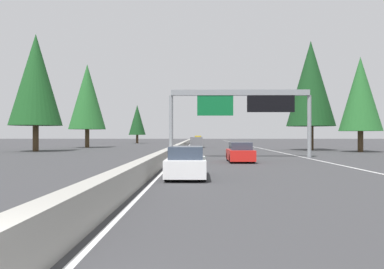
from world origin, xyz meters
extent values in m
plane|color=#38383A|center=(60.00, 0.00, 0.00)|extent=(320.00, 320.00, 0.00)
cube|color=#9E9B93|center=(80.00, 0.30, 0.45)|extent=(180.00, 0.56, 0.90)
cube|color=silver|center=(70.00, -11.52, 0.01)|extent=(160.00, 0.16, 0.01)
cube|color=silver|center=(70.00, -0.25, 0.01)|extent=(160.00, 0.16, 0.01)
cylinder|color=gray|center=(32.50, 0.30, 2.76)|extent=(0.36, 0.36, 5.53)
cylinder|color=gray|center=(32.50, -12.02, 2.76)|extent=(0.36, 0.36, 5.53)
cube|color=gray|center=(32.50, -5.86, 5.78)|extent=(0.50, 12.32, 0.50)
cube|color=#0C602D|center=(32.35, -3.64, 4.68)|extent=(0.12, 3.20, 1.90)
cube|color=black|center=(32.35, -8.57, 4.78)|extent=(0.16, 4.20, 1.50)
cube|color=white|center=(15.31, -1.60, 0.53)|extent=(4.40, 1.80, 0.76)
cube|color=#2D3847|center=(15.09, -1.60, 1.19)|extent=(2.46, 1.51, 0.56)
cylinder|color=black|center=(16.72, -0.81, 0.32)|extent=(0.64, 0.22, 0.64)
cylinder|color=black|center=(16.72, -2.39, 0.32)|extent=(0.64, 0.22, 0.64)
cylinder|color=black|center=(13.91, -0.81, 0.32)|extent=(0.64, 0.22, 0.64)
cylinder|color=black|center=(13.91, -2.39, 0.32)|extent=(0.64, 0.22, 0.64)
cube|color=red|center=(26.51, -5.25, 0.53)|extent=(4.40, 1.80, 0.76)
cube|color=#2D3847|center=(26.29, -5.25, 1.19)|extent=(2.46, 1.51, 0.56)
cylinder|color=black|center=(27.92, -4.46, 0.32)|extent=(0.64, 0.22, 0.64)
cylinder|color=black|center=(27.92, -6.04, 0.32)|extent=(0.64, 0.22, 0.64)
cylinder|color=black|center=(25.10, -4.46, 0.32)|extent=(0.64, 0.22, 0.64)
cylinder|color=black|center=(25.10, -6.04, 0.32)|extent=(0.64, 0.22, 0.64)
cube|color=slate|center=(61.53, -1.79, 0.97)|extent=(5.00, 1.95, 1.44)
cube|color=#2D3847|center=(59.23, -1.79, 1.22)|extent=(0.08, 1.48, 0.56)
cylinder|color=black|center=(63.23, -0.94, 0.35)|extent=(0.70, 0.24, 0.70)
cylinder|color=black|center=(63.23, -2.65, 0.35)|extent=(0.70, 0.24, 0.70)
cylinder|color=black|center=(59.83, -0.94, 0.35)|extent=(0.70, 0.24, 0.70)
cylinder|color=black|center=(59.83, -2.65, 0.35)|extent=(0.70, 0.24, 0.70)
cube|color=#AD931E|center=(114.71, -1.94, 0.61)|extent=(5.60, 2.00, 0.70)
cube|color=#AD931E|center=(115.72, -1.94, 1.41)|extent=(2.24, 1.84, 0.90)
cube|color=#2D3847|center=(115.72, -1.94, 1.50)|extent=(2.02, 1.92, 0.41)
cylinder|color=black|center=(116.56, -1.08, 0.40)|extent=(0.80, 0.28, 0.80)
cylinder|color=black|center=(116.56, -2.80, 0.40)|extent=(0.80, 0.28, 0.80)
cylinder|color=black|center=(112.87, -1.08, 0.40)|extent=(0.80, 0.28, 0.80)
cylinder|color=black|center=(112.87, -2.80, 0.40)|extent=(0.80, 0.28, 0.80)
cylinder|color=#4C3823|center=(44.51, -21.34, 1.24)|extent=(0.63, 0.63, 2.48)
cone|color=#236028|center=(44.51, -21.34, 6.89)|extent=(4.97, 4.97, 8.80)
cylinder|color=#4C3823|center=(50.15, -17.05, 1.60)|extent=(0.71, 0.71, 3.20)
cone|color=#143D19|center=(50.15, -17.05, 8.86)|extent=(6.39, 6.39, 11.33)
cylinder|color=#4C3823|center=(45.61, 17.88, 1.59)|extent=(0.71, 0.71, 3.18)
cone|color=#194C1E|center=(45.61, 17.88, 8.83)|extent=(6.37, 6.37, 11.29)
cylinder|color=#4C3823|center=(60.68, 15.73, 1.47)|extent=(0.68, 0.68, 2.94)
cone|color=#236028|center=(60.68, 15.73, 8.16)|extent=(5.89, 5.89, 10.44)
cylinder|color=#4C3823|center=(95.14, 12.99, 1.04)|extent=(0.59, 0.59, 2.07)
cone|color=#143D19|center=(95.14, 12.99, 5.75)|extent=(4.15, 4.15, 7.35)
camera|label=1|loc=(-3.37, -2.19, 1.98)|focal=37.60mm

